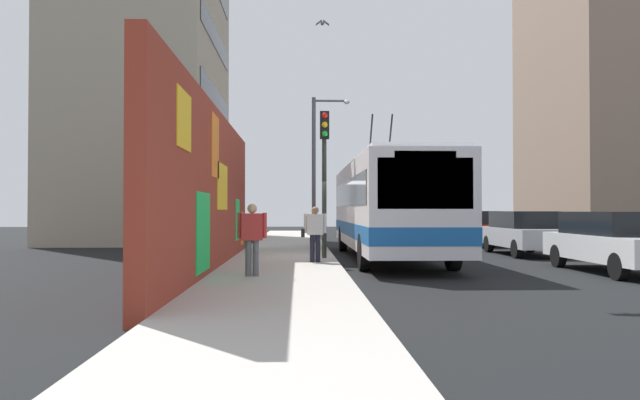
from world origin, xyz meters
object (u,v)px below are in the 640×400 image
object	(u,v)px
parked_car_white	(614,241)
pedestrian_at_curb	(315,230)
parked_car_silver	(524,232)
parked_car_champagne	(444,224)
pedestrian_near_wall	(252,234)
street_lamp	(318,159)
traffic_light	(324,160)
parked_car_red	(476,227)
city_bus	(387,205)

from	to	relation	value
parked_car_white	pedestrian_at_curb	xyz separation A→B (m)	(1.74, 7.68, 0.22)
parked_car_silver	parked_car_champagne	distance (m)	11.91
pedestrian_at_curb	parked_car_champagne	bearing A→B (deg)	-25.10
pedestrian_near_wall	street_lamp	world-z (taller)	street_lamp
parked_car_champagne	traffic_light	distance (m)	16.89
parked_car_red	pedestrian_at_curb	distance (m)	12.89
parked_car_red	parked_car_white	bearing A→B (deg)	180.00
pedestrian_at_curb	parked_car_white	bearing A→B (deg)	-102.75
city_bus	traffic_light	xyz separation A→B (m)	(-1.46, 2.15, 1.37)
parked_car_silver	pedestrian_at_curb	distance (m)	8.90
parked_car_silver	parked_car_champagne	size ratio (longest dim) A/B	0.99
parked_car_red	parked_car_champagne	bearing A→B (deg)	0.00
parked_car_red	pedestrian_near_wall	bearing A→B (deg)	146.58
parked_car_white	pedestrian_near_wall	world-z (taller)	pedestrian_near_wall
pedestrian_near_wall	parked_car_red	bearing A→B (deg)	-33.42
city_bus	street_lamp	bearing A→B (deg)	15.23
parked_car_champagne	pedestrian_at_curb	size ratio (longest dim) A/B	2.92
city_bus	pedestrian_at_curb	size ratio (longest dim) A/B	7.68
pedestrian_at_curb	traffic_light	world-z (taller)	traffic_light
parked_car_white	parked_car_champagne	distance (m)	18.13
parked_car_red	pedestrian_near_wall	xyz separation A→B (m)	(-13.90, 9.17, 0.26)
parked_car_champagne	parked_car_white	bearing A→B (deg)	-180.00
traffic_light	street_lamp	xyz separation A→B (m)	(9.02, -0.09, 0.78)
traffic_light	city_bus	bearing A→B (deg)	-55.83
pedestrian_near_wall	street_lamp	distance (m)	14.36
traffic_light	street_lamp	world-z (taller)	street_lamp
pedestrian_at_curb	street_lamp	world-z (taller)	street_lamp
city_bus	pedestrian_near_wall	size ratio (longest dim) A/B	7.48
street_lamp	parked_car_red	bearing A→B (deg)	-90.37
city_bus	parked_car_silver	distance (m)	5.54
parked_car_red	city_bus	bearing A→B (deg)	145.32
parked_car_white	pedestrian_at_curb	world-z (taller)	pedestrian_at_curb
parked_car_champagne	pedestrian_near_wall	bearing A→B (deg)	155.31
parked_car_champagne	pedestrian_near_wall	distance (m)	21.96
parked_car_white	pedestrian_at_curb	bearing A→B (deg)	77.25
parked_car_silver	parked_car_red	distance (m)	5.86
parked_car_silver	parked_car_red	xyz separation A→B (m)	(5.86, 0.00, -0.00)
pedestrian_near_wall	traffic_light	world-z (taller)	traffic_light
traffic_light	parked_car_white	bearing A→B (deg)	-112.92
parked_car_white	street_lamp	size ratio (longest dim) A/B	0.74
parked_car_red	parked_car_champagne	world-z (taller)	same
parked_car_red	pedestrian_near_wall	distance (m)	16.65
city_bus	parked_car_champagne	size ratio (longest dim) A/B	2.63
city_bus	street_lamp	world-z (taller)	street_lamp
parked_car_white	parked_car_silver	size ratio (longest dim) A/B	1.08
city_bus	street_lamp	size ratio (longest dim) A/B	1.82
city_bus	street_lamp	xyz separation A→B (m)	(7.56, 2.06, 2.15)
pedestrian_near_wall	parked_car_champagne	bearing A→B (deg)	-24.69
parked_car_silver	parked_car_champagne	world-z (taller)	same
city_bus	pedestrian_near_wall	world-z (taller)	city_bus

